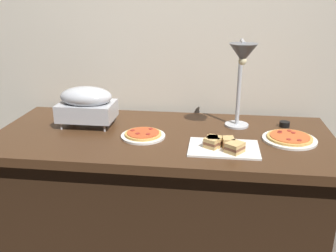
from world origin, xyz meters
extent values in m
plane|color=#4C443D|center=(0.00, 0.00, 0.00)|extent=(8.00, 8.00, 0.00)
cube|color=beige|center=(0.00, 0.50, 1.20)|extent=(4.40, 0.04, 2.40)
cube|color=#422816|center=(0.00, 0.00, 0.73)|extent=(1.90, 0.84, 0.05)
cube|color=black|center=(0.00, 0.00, 0.35)|extent=(1.75, 0.74, 0.71)
cylinder|color=#B7BABF|center=(-0.60, 0.00, 0.78)|extent=(0.01, 0.01, 0.04)
cylinder|color=#B7BABF|center=(-0.34, 0.00, 0.78)|extent=(0.01, 0.01, 0.04)
cylinder|color=#B7BABF|center=(-0.60, 0.18, 0.78)|extent=(0.01, 0.01, 0.04)
cylinder|color=#B7BABF|center=(-0.34, 0.18, 0.78)|extent=(0.01, 0.01, 0.04)
cube|color=#B7BABF|center=(-0.47, 0.09, 0.85)|extent=(0.32, 0.22, 0.10)
ellipsoid|color=#B7BABF|center=(-0.47, 0.09, 0.94)|extent=(0.31, 0.21, 0.12)
cylinder|color=#B7BABF|center=(0.42, 0.20, 0.77)|extent=(0.14, 0.14, 0.01)
cylinder|color=#B7BABF|center=(0.42, 0.20, 1.02)|extent=(0.02, 0.02, 0.49)
cylinder|color=#B7BABF|center=(0.42, 0.12, 1.26)|extent=(0.02, 0.15, 0.02)
cone|color=#595B60|center=(0.42, 0.05, 1.21)|extent=(0.15, 0.15, 0.10)
sphere|color=#F9EAB2|center=(0.42, 0.05, 1.17)|extent=(0.04, 0.04, 0.04)
cylinder|color=white|center=(0.69, -0.01, 0.77)|extent=(0.29, 0.29, 0.01)
cylinder|color=gold|center=(0.69, -0.01, 0.78)|extent=(0.24, 0.24, 0.01)
cylinder|color=#C65628|center=(0.69, -0.01, 0.79)|extent=(0.21, 0.21, 0.00)
cylinder|color=maroon|center=(0.72, 0.04, 0.79)|extent=(0.02, 0.02, 0.00)
cylinder|color=maroon|center=(0.70, 0.07, 0.79)|extent=(0.02, 0.02, 0.00)
cylinder|color=maroon|center=(0.65, 0.05, 0.79)|extent=(0.02, 0.02, 0.00)
cylinder|color=maroon|center=(0.73, -0.07, 0.79)|extent=(0.02, 0.02, 0.00)
cylinder|color=maroon|center=(0.64, 0.03, 0.79)|extent=(0.02, 0.02, 0.00)
cylinder|color=maroon|center=(0.67, -0.07, 0.79)|extent=(0.02, 0.02, 0.00)
cylinder|color=white|center=(-0.10, -0.06, 0.77)|extent=(0.24, 0.24, 0.01)
cylinder|color=gold|center=(-0.10, -0.06, 0.78)|extent=(0.20, 0.20, 0.01)
cylinder|color=#B74723|center=(-0.10, -0.06, 0.79)|extent=(0.18, 0.18, 0.00)
cylinder|color=maroon|center=(-0.13, -0.08, 0.79)|extent=(0.02, 0.02, 0.00)
cylinder|color=maroon|center=(-0.16, -0.04, 0.79)|extent=(0.02, 0.02, 0.00)
cylinder|color=maroon|center=(-0.07, 0.00, 0.79)|extent=(0.02, 0.02, 0.00)
cylinder|color=maroon|center=(-0.07, -0.08, 0.79)|extent=(0.02, 0.02, 0.00)
cube|color=white|center=(0.34, -0.17, 0.77)|extent=(0.36, 0.25, 0.01)
cube|color=tan|center=(0.28, -0.18, 0.78)|extent=(0.09, 0.08, 0.02)
cube|color=brown|center=(0.28, -0.18, 0.80)|extent=(0.09, 0.08, 0.01)
cube|color=tan|center=(0.28, -0.18, 0.81)|extent=(0.09, 0.08, 0.02)
cube|color=tan|center=(0.39, -0.23, 0.78)|extent=(0.11, 0.11, 0.02)
cube|color=brown|center=(0.39, -0.23, 0.80)|extent=(0.11, 0.11, 0.01)
cube|color=tan|center=(0.39, -0.23, 0.81)|extent=(0.11, 0.11, 0.02)
cube|color=tan|center=(0.36, -0.16, 0.78)|extent=(0.07, 0.08, 0.02)
cube|color=brown|center=(0.36, -0.16, 0.80)|extent=(0.07, 0.08, 0.01)
cube|color=tan|center=(0.36, -0.16, 0.81)|extent=(0.07, 0.08, 0.02)
cube|color=tan|center=(0.29, -0.16, 0.78)|extent=(0.09, 0.08, 0.02)
cube|color=brown|center=(0.29, -0.16, 0.80)|extent=(0.09, 0.08, 0.01)
cube|color=tan|center=(0.29, -0.16, 0.81)|extent=(0.09, 0.08, 0.02)
cube|color=tan|center=(0.28, -0.16, 0.78)|extent=(0.06, 0.07, 0.02)
cube|color=brown|center=(0.28, -0.16, 0.80)|extent=(0.06, 0.07, 0.01)
cube|color=tan|center=(0.28, -0.16, 0.81)|extent=(0.06, 0.07, 0.02)
cylinder|color=black|center=(0.70, 0.22, 0.78)|extent=(0.06, 0.06, 0.03)
cylinder|color=maroon|center=(0.70, 0.22, 0.79)|extent=(0.05, 0.05, 0.01)
camera|label=1|loc=(0.28, -1.96, 1.51)|focal=40.16mm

